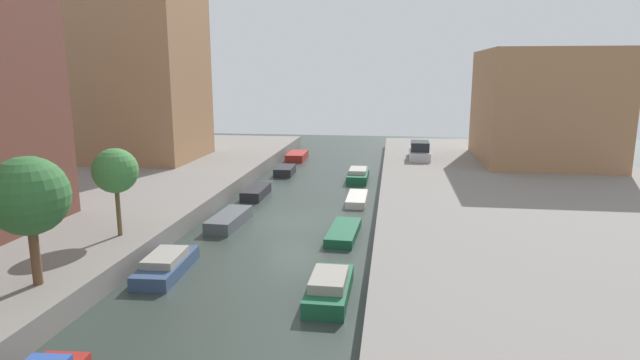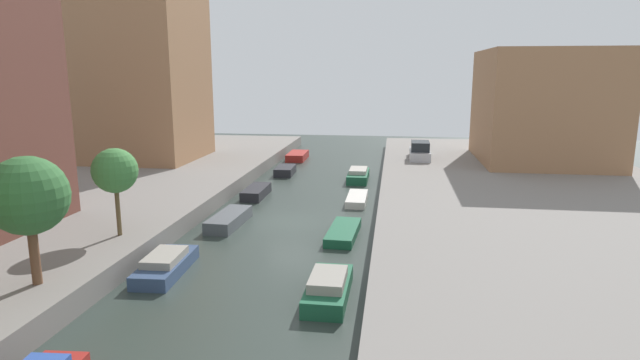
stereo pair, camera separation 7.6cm
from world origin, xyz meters
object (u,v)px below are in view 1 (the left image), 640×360
(moored_boat_right_3, at_px, (357,199))
(moored_boat_right_4, at_px, (358,175))
(apartment_tower_far, at_px, (132,8))
(street_tree_1, at_px, (28,196))
(moored_boat_left_3, at_px, (256,192))
(parked_car, at_px, (419,151))
(moored_boat_left_4, at_px, (285,171))
(moored_boat_right_1, at_px, (329,288))
(moored_boat_left_5, at_px, (297,156))
(moored_boat_left_2, at_px, (229,220))
(street_tree_2, at_px, (115,171))
(moored_boat_right_2, at_px, (344,232))
(low_block_right, at_px, (543,106))
(moored_boat_left_1, at_px, (166,265))

(moored_boat_right_3, height_order, moored_boat_right_4, moored_boat_right_4)
(apartment_tower_far, height_order, street_tree_1, apartment_tower_far)
(street_tree_1, bearing_deg, moored_boat_left_3, 80.00)
(parked_car, relative_size, moored_boat_left_4, 1.49)
(street_tree_1, bearing_deg, moored_boat_right_1, 13.39)
(moored_boat_left_5, xyz_separation_m, moored_boat_right_3, (7.00, -16.34, -0.11))
(moored_boat_left_2, distance_m, moored_boat_left_5, 22.63)
(moored_boat_right_1, bearing_deg, street_tree_2, 161.88)
(apartment_tower_far, relative_size, parked_car, 5.43)
(moored_boat_left_2, relative_size, moored_boat_left_3, 1.14)
(moored_boat_left_2, relative_size, moored_boat_right_1, 1.06)
(street_tree_2, height_order, moored_boat_right_3, street_tree_2)
(street_tree_2, xyz_separation_m, moored_boat_right_4, (9.75, 18.93, -3.61))
(street_tree_2, xyz_separation_m, moored_boat_right_2, (9.99, 4.33, -3.78))
(moored_boat_left_2, xyz_separation_m, moored_boat_left_4, (0.08, 14.94, -0.00))
(moored_boat_left_2, xyz_separation_m, moored_boat_right_2, (6.53, -1.12, -0.10))
(parked_car, bearing_deg, moored_boat_right_2, -103.45)
(moored_boat_left_2, distance_m, moored_boat_left_3, 6.90)
(apartment_tower_far, relative_size, low_block_right, 2.14)
(apartment_tower_far, relative_size, moored_boat_left_4, 8.10)
(parked_car, relative_size, moored_boat_left_5, 1.14)
(moored_boat_left_3, xyz_separation_m, moored_boat_right_2, (6.80, -8.02, -0.09))
(moored_boat_left_4, bearing_deg, apartment_tower_far, 177.16)
(street_tree_1, xyz_separation_m, parked_car, (14.72, 29.86, -2.58))
(moored_boat_right_1, bearing_deg, moored_boat_left_1, 167.89)
(street_tree_1, distance_m, moored_boat_right_4, 26.81)
(apartment_tower_far, bearing_deg, moored_boat_left_3, -34.74)
(street_tree_2, xyz_separation_m, moored_boat_left_1, (3.00, -1.79, -3.64))
(street_tree_2, height_order, moored_boat_left_5, street_tree_2)
(moored_boat_left_1, xyz_separation_m, moored_boat_right_2, (6.99, 6.12, -0.15))
(low_block_right, height_order, moored_boat_left_2, low_block_right)
(street_tree_2, relative_size, moored_boat_right_3, 1.04)
(street_tree_1, bearing_deg, low_block_right, 50.57)
(moored_boat_left_2, height_order, moored_boat_right_1, moored_boat_right_1)
(apartment_tower_far, bearing_deg, moored_boat_left_1, -61.62)
(apartment_tower_far, bearing_deg, moored_boat_right_4, -6.28)
(street_tree_2, distance_m, moored_boat_left_4, 21.02)
(moored_boat_left_4, xyz_separation_m, moored_boat_right_1, (6.62, -23.72, 0.09))
(parked_car, xyz_separation_m, moored_boat_left_3, (-11.53, -11.76, -1.31))
(moored_boat_left_1, bearing_deg, apartment_tower_far, 118.38)
(moored_boat_left_5, bearing_deg, low_block_right, -10.10)
(street_tree_2, xyz_separation_m, moored_boat_left_5, (3.16, 28.08, -3.67))
(apartment_tower_far, relative_size, moored_boat_right_1, 6.32)
(moored_boat_left_4, bearing_deg, moored_boat_right_1, -74.40)
(low_block_right, bearing_deg, moored_boat_left_4, -169.65)
(low_block_right, bearing_deg, apartment_tower_far, -174.59)
(moored_boat_left_5, relative_size, moored_boat_right_3, 1.04)
(street_tree_1, height_order, moored_boat_left_2, street_tree_1)
(parked_car, height_order, moored_boat_right_3, parked_car)
(apartment_tower_far, relative_size, moored_boat_left_5, 6.21)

